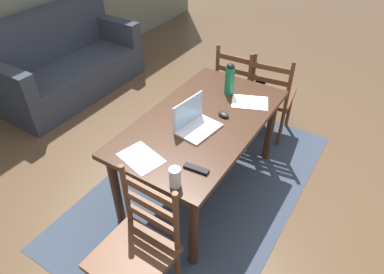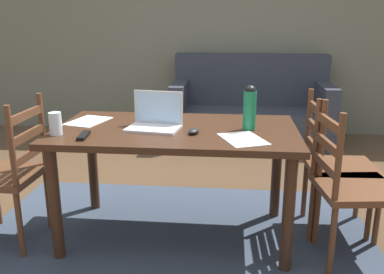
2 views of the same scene
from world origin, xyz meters
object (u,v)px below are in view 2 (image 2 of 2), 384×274
Objects in this scene: chair_right_near at (350,187)px; drinking_glass at (55,124)px; dining_table at (176,143)px; couch at (250,111)px; chair_right_far at (336,167)px; tv_remote at (84,136)px; chair_left_near at (9,174)px; water_bottle at (250,107)px; laptop at (156,119)px; computer_mouse at (194,131)px.

drinking_glass is (-1.74, -0.04, 0.35)m from chair_right_near.
couch is (0.57, 2.29, -0.29)m from dining_table.
chair_right_far is at bearing 90.05° from chair_right_near.
tv_remote is at bearing -164.71° from chair_right_far.
tv_remote is at bearing -8.98° from chair_left_near.
laptop is at bearing -178.85° from water_bottle.
dining_table is at bearing 17.56° from drinking_glass.
tv_remote is (-0.51, -0.26, 0.11)m from dining_table.
drinking_glass is at bearing -7.38° from chair_left_near.
chair_right_near is 1.24m from laptop.
laptop is at bearing 28.08° from tv_remote.
water_bottle reaches higher than chair_left_near.
laptop is 2.57× the size of drinking_glass.
laptop reaches higher than chair_right_far.
chair_left_near is 7.03× the size of drinking_glass.
chair_right_near is at bearing -78.93° from couch.
dining_table is 11.28× the size of drinking_glass.
dining_table is at bearing -103.88° from couch.
water_bottle is (-0.11, -2.29, 0.54)m from couch.
chair_right_far is at bearing 15.25° from water_bottle.
tv_remote is (-0.96, -0.26, -0.13)m from water_bottle.
laptop is at bearing 10.23° from chair_left_near.
laptop reaches higher than drinking_glass.
chair_right_near is at bearing -9.48° from dining_table.
chair_right_near is at bearing -17.10° from water_bottle.
couch reaches higher than tv_remote.
laptop is (-1.18, 0.17, 0.34)m from chair_right_near.
chair_left_near is 2.95m from couch.
chair_left_near is at bearing -170.81° from chair_right_far.
drinking_glass is (-1.26, -2.51, 0.46)m from couch.
couch reaches higher than drinking_glass.
water_bottle is (-0.59, -0.16, 0.43)m from chair_right_far.
drinking_glass is at bearing -156.66° from computer_mouse.
couch is at bearing 96.17° from computer_mouse.
chair_right_far is 2.18m from couch.
chair_right_near and chair_right_far have the same top height.
water_bottle is 0.38m from computer_mouse.
couch is at bearing 63.44° from drinking_glass.
laptop is (-0.13, -0.00, 0.16)m from dining_table.
chair_right_near is 9.50× the size of computer_mouse.
computer_mouse is at bearing -158.97° from water_bottle.
water_bottle is at bearing -164.75° from chair_right_far.
couch is 13.33× the size of drinking_glass.
chair_right_near reaches higher than dining_table.
computer_mouse is (0.25, -0.12, -0.04)m from laptop.
chair_right_far reaches higher than computer_mouse.
water_bottle reaches higher than couch.
dining_table is at bearing 2.12° from laptop.
drinking_glass is 1.35× the size of computer_mouse.
dining_table is 1.60× the size of chair_right_far.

